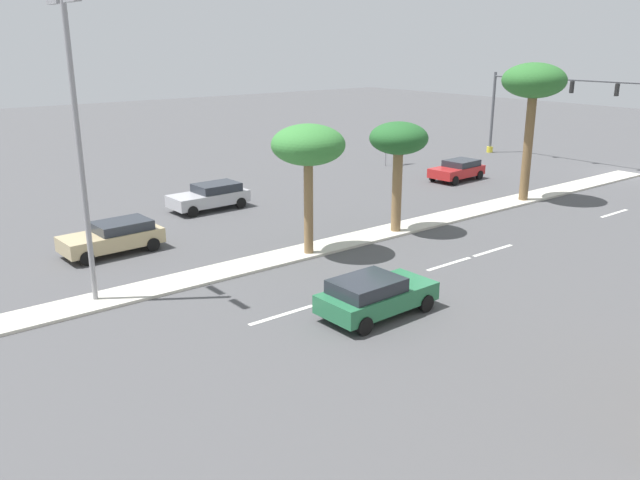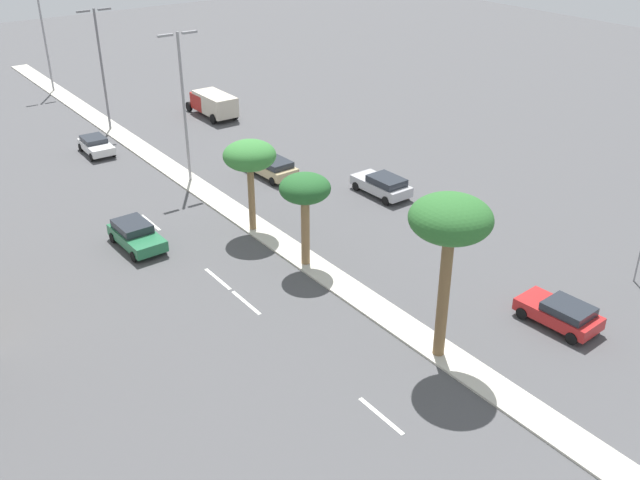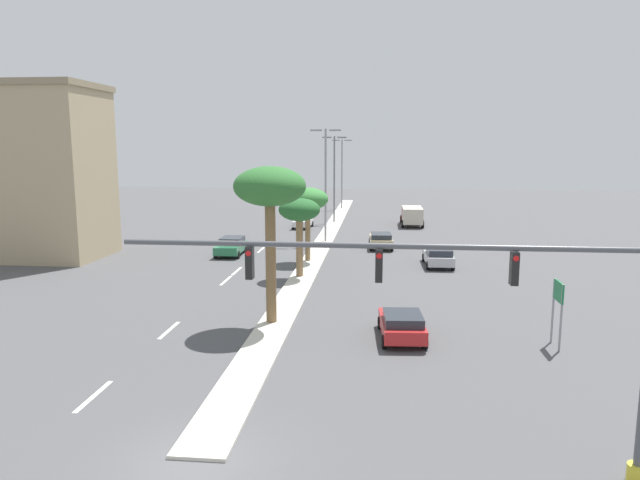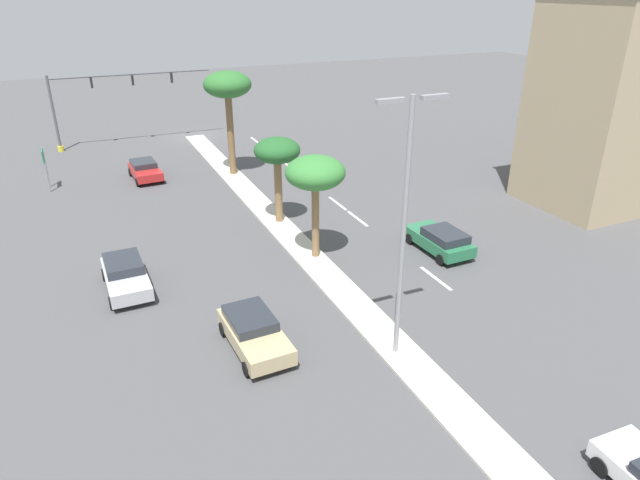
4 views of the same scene
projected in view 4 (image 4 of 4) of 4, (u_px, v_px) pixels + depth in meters
The scene contains 18 objects.
ground_plane at pixel (326, 275), 30.01m from camera, with size 160.00×160.00×0.00m, color #4C4C4F.
median_curb at pixel (421, 375), 22.34m from camera, with size 1.80×83.07×0.12m, color beige.
lane_stripe_inboard at pixel (255, 141), 55.38m from camera, with size 0.20×2.80×0.01m, color silver.
lane_stripe_trailing at pixel (283, 162), 48.86m from camera, with size 0.20×2.80×0.01m, color silver.
lane_stripe_left at pixel (338, 203), 39.72m from camera, with size 0.20×2.80×0.01m, color silver.
lane_stripe_outboard at pixel (358, 219), 37.17m from camera, with size 0.20×2.80×0.01m, color silver.
lane_stripe_center at pixel (436, 278), 29.71m from camera, with size 0.20×2.80×0.01m, color silver.
traffic_signal_gantry at pixel (95, 99), 51.42m from camera, with size 14.72×0.53×6.86m.
directional_road_sign at pixel (44, 161), 41.47m from camera, with size 0.10×1.39×3.13m.
commercial_building at pixel (622, 100), 37.43m from camera, with size 10.92×7.75×14.25m.
palm_tree_center at pixel (228, 88), 42.73m from camera, with size 3.69×3.69×8.12m.
palm_tree_near at pixel (277, 153), 34.68m from camera, with size 2.91×2.91×5.53m.
palm_tree_trailing at pixel (315, 174), 29.88m from camera, with size 3.28×3.28×5.86m.
street_lamp_right at pixel (405, 215), 21.07m from camera, with size 2.90×0.24×10.74m.
sedan_green_rear at pixel (440, 240), 32.29m from camera, with size 2.21×4.44×1.47m.
sedan_tan_center at pixel (254, 332), 23.81m from camera, with size 2.26×4.57×1.44m.
sedan_red_front at pixel (145, 170), 44.38m from camera, with size 2.32×4.23×1.38m.
sedan_silver_right at pixel (125, 275), 28.40m from camera, with size 2.19×4.59×1.48m.
Camera 4 is at (11.04, 56.30, 14.38)m, focal length 31.28 mm.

